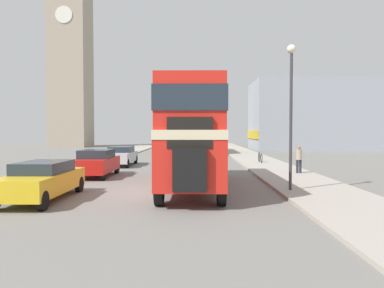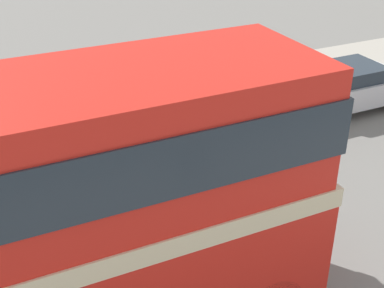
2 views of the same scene
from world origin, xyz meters
TOP-DOWN VIEW (x-y plane):
  - car_parked_mid at (-3.84, 5.62)m, footprint 1.82×4.12m
  - car_parked_far at (-3.78, 12.13)m, footprint 1.73×4.47m

SIDE VIEW (x-z plane):
  - car_parked_far at x=-3.78m, z-range 0.04..1.42m
  - car_parked_mid at x=-3.84m, z-range 0.03..1.51m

